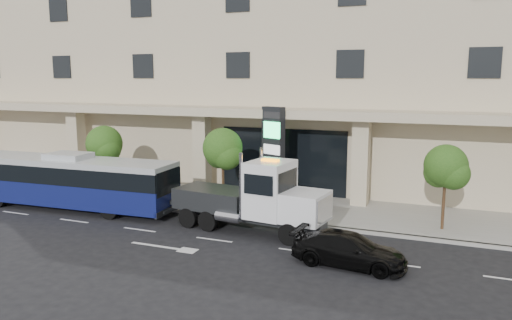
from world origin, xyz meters
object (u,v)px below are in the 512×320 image
at_px(city_bus, 70,180).
at_px(signage_pylon, 273,154).
at_px(black_sedan, 349,249).
at_px(tow_truck, 256,199).

height_order(city_bus, signage_pylon, signage_pylon).
bearing_deg(black_sedan, city_bus, 85.16).
height_order(city_bus, black_sedan, city_bus).
bearing_deg(tow_truck, black_sedan, -20.76).
xyz_separation_m(tow_truck, black_sedan, (4.95, -2.58, -0.97)).
xyz_separation_m(tow_truck, signage_pylon, (-1.01, 5.10, 1.33)).
relative_size(tow_truck, signage_pylon, 1.58).
height_order(tow_truck, signage_pylon, signage_pylon).
distance_m(tow_truck, black_sedan, 5.67).
distance_m(city_bus, tow_truck, 11.20).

